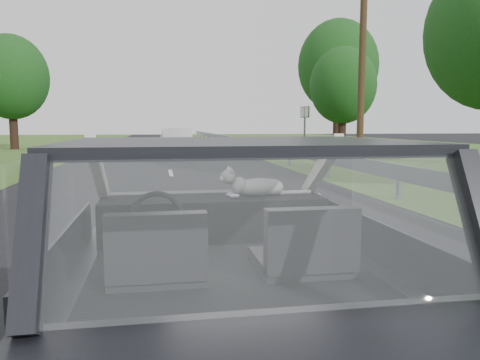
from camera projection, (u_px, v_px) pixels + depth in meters
name	position (u px, v px, depth m)	size (l,w,h in m)	color
subject_car	(226.00, 259.00, 2.79)	(1.80, 4.00, 1.45)	black
dashboard	(213.00, 218.00, 3.39)	(1.58, 0.45, 0.30)	black
driver_seat	(157.00, 249.00, 2.42)	(0.50, 0.72, 0.42)	black
passenger_seat	(305.00, 242.00, 2.56)	(0.50, 0.72, 0.42)	black
steering_wheel	(157.00, 218.00, 3.02)	(0.36, 0.36, 0.04)	black
cat	(258.00, 186.00, 3.41)	(0.51, 0.16, 0.23)	#9F9F9F
guardrail	(325.00, 158.00, 13.33)	(0.05, 90.00, 0.32)	gray
other_car	(177.00, 142.00, 22.55)	(1.61, 4.07, 1.34)	silver
highway_sign	(305.00, 130.00, 25.02)	(0.10, 0.99, 2.47)	#15471D
utility_pole	(362.00, 59.00, 17.36)	(0.26, 0.26, 7.86)	#4C381E
tree_2	(343.00, 101.00, 26.72)	(3.78, 3.78, 5.73)	#154015
tree_3	(338.00, 84.00, 35.27)	(5.99, 5.99, 9.08)	#154015
tree_6	(12.00, 94.00, 28.30)	(4.43, 4.43, 6.71)	#154015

